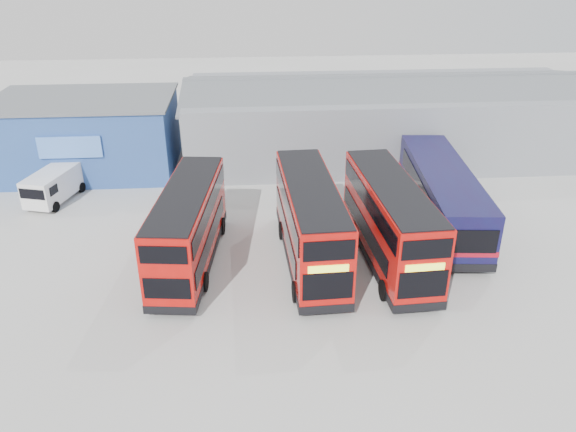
{
  "coord_description": "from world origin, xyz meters",
  "views": [
    {
      "loc": [
        -2.8,
        -20.75,
        14.74
      ],
      "look_at": [
        -0.85,
        4.85,
        2.1
      ],
      "focal_mm": 35.0,
      "sensor_mm": 36.0,
      "label": 1
    }
  ],
  "objects_px": {
    "maintenance_shed": "(389,118)",
    "panel_van": "(54,184)",
    "office_block": "(87,134)",
    "single_decker_blue": "(441,196)",
    "double_decker_right": "(390,223)",
    "double_decker_left": "(189,228)",
    "double_decker_centre": "(310,224)"
  },
  "relations": [
    {
      "from": "office_block",
      "to": "maintenance_shed",
      "type": "height_order",
      "value": "maintenance_shed"
    },
    {
      "from": "office_block",
      "to": "double_decker_right",
      "type": "distance_m",
      "value": 23.12
    },
    {
      "from": "double_decker_right",
      "to": "single_decker_blue",
      "type": "distance_m",
      "value": 5.68
    },
    {
      "from": "maintenance_shed",
      "to": "double_decker_centre",
      "type": "distance_m",
      "value": 17.95
    },
    {
      "from": "double_decker_right",
      "to": "double_decker_left",
      "type": "bearing_deg",
      "value": 174.79
    },
    {
      "from": "office_block",
      "to": "maintenance_shed",
      "type": "bearing_deg",
      "value": 5.21
    },
    {
      "from": "maintenance_shed",
      "to": "double_decker_centre",
      "type": "xyz_separation_m",
      "value": [
        -7.82,
        -16.15,
        -0.48
      ]
    },
    {
      "from": "double_decker_left",
      "to": "panel_van",
      "type": "relative_size",
      "value": 2.03
    },
    {
      "from": "panel_van",
      "to": "double_decker_centre",
      "type": "bearing_deg",
      "value": -13.97
    },
    {
      "from": "maintenance_shed",
      "to": "panel_van",
      "type": "height_order",
      "value": "maintenance_shed"
    },
    {
      "from": "double_decker_left",
      "to": "double_decker_right",
      "type": "relative_size",
      "value": 0.96
    },
    {
      "from": "office_block",
      "to": "panel_van",
      "type": "height_order",
      "value": "office_block"
    },
    {
      "from": "office_block",
      "to": "double_decker_right",
      "type": "relative_size",
      "value": 1.22
    },
    {
      "from": "office_block",
      "to": "double_decker_centre",
      "type": "distance_m",
      "value": 20.03
    },
    {
      "from": "double_decker_centre",
      "to": "panel_van",
      "type": "bearing_deg",
      "value": 148.02
    },
    {
      "from": "single_decker_blue",
      "to": "panel_van",
      "type": "relative_size",
      "value": 2.59
    },
    {
      "from": "double_decker_left",
      "to": "panel_van",
      "type": "xyz_separation_m",
      "value": [
        -9.06,
        8.43,
        -0.91
      ]
    },
    {
      "from": "double_decker_right",
      "to": "office_block",
      "type": "bearing_deg",
      "value": 138.69
    },
    {
      "from": "maintenance_shed",
      "to": "double_decker_centre",
      "type": "relative_size",
      "value": 3.0
    },
    {
      "from": "double_decker_right",
      "to": "maintenance_shed",
      "type": "bearing_deg",
      "value": 73.71
    },
    {
      "from": "panel_van",
      "to": "double_decker_left",
      "type": "bearing_deg",
      "value": -27.12
    },
    {
      "from": "double_decker_left",
      "to": "double_decker_centre",
      "type": "height_order",
      "value": "double_decker_centre"
    },
    {
      "from": "office_block",
      "to": "double_decker_right",
      "type": "bearing_deg",
      "value": -38.33
    },
    {
      "from": "double_decker_centre",
      "to": "single_decker_blue",
      "type": "relative_size",
      "value": 0.82
    },
    {
      "from": "office_block",
      "to": "single_decker_blue",
      "type": "xyz_separation_m",
      "value": [
        22.13,
        -10.33,
        -0.94
      ]
    },
    {
      "from": "single_decker_blue",
      "to": "panel_van",
      "type": "height_order",
      "value": "single_decker_blue"
    },
    {
      "from": "double_decker_left",
      "to": "double_decker_right",
      "type": "xyz_separation_m",
      "value": [
        9.96,
        -0.39,
        0.1
      ]
    },
    {
      "from": "single_decker_blue",
      "to": "panel_van",
      "type": "bearing_deg",
      "value": -6.56
    },
    {
      "from": "maintenance_shed",
      "to": "single_decker_blue",
      "type": "height_order",
      "value": "maintenance_shed"
    },
    {
      "from": "maintenance_shed",
      "to": "double_decker_left",
      "type": "height_order",
      "value": "maintenance_shed"
    },
    {
      "from": "office_block",
      "to": "panel_van",
      "type": "xyz_separation_m",
      "value": [
        -0.89,
        -5.52,
        -1.48
      ]
    },
    {
      "from": "maintenance_shed",
      "to": "double_decker_centre",
      "type": "bearing_deg",
      "value": -115.84
    }
  ]
}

